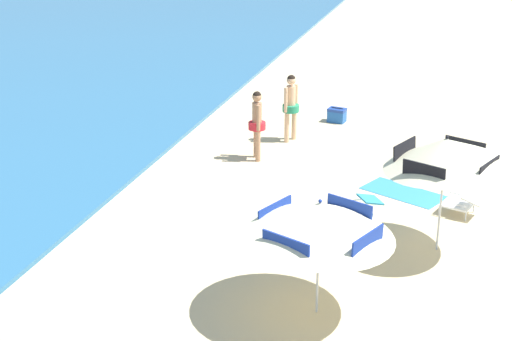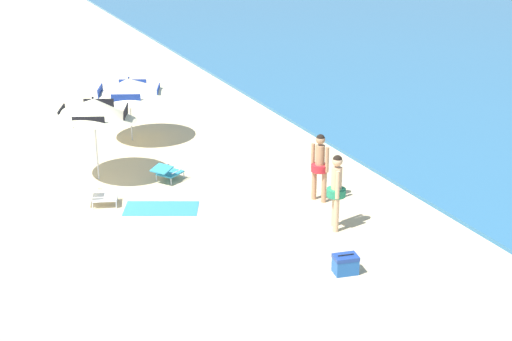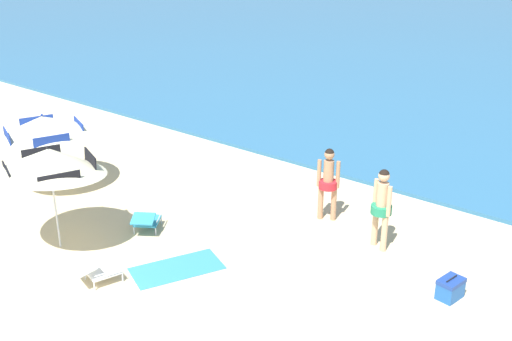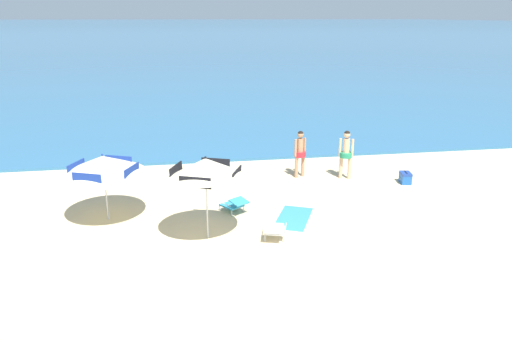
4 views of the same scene
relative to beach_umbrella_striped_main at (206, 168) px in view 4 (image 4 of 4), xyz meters
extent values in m
plane|color=#D1BA8E|center=(2.32, -2.53, -1.97)|extent=(800.00, 800.00, 0.00)
cube|color=#2D668E|center=(2.32, 407.01, -1.92)|extent=(800.00, 800.00, 0.10)
cylinder|color=silver|center=(0.00, 0.00, -0.86)|extent=(0.04, 0.04, 2.23)
cone|color=beige|center=(0.00, 0.00, 0.00)|extent=(2.64, 2.68, 0.78)
cube|color=black|center=(0.32, 0.76, -0.11)|extent=(0.77, 0.36, 0.29)
cube|color=black|center=(-0.76, 0.32, -0.11)|extent=(0.36, 0.77, 0.29)
cube|color=black|center=(-0.32, -0.76, -0.11)|extent=(0.77, 0.36, 0.29)
cube|color=black|center=(0.76, -0.32, -0.11)|extent=(0.36, 0.77, 0.29)
sphere|color=black|center=(0.00, 0.00, 0.29)|extent=(0.06, 0.06, 0.06)
cylinder|color=silver|center=(-2.81, 1.73, -1.00)|extent=(0.04, 0.04, 1.95)
cone|color=beige|center=(-2.81, 1.73, -0.30)|extent=(2.61, 2.63, 0.68)
cube|color=navy|center=(-2.48, 2.54, -0.42)|extent=(0.81, 0.37, 0.30)
cube|color=navy|center=(-3.62, 2.06, -0.42)|extent=(0.37, 0.81, 0.30)
cube|color=navy|center=(-3.15, 0.92, -0.42)|extent=(0.81, 0.37, 0.30)
cube|color=navy|center=(-2.00, 1.39, -0.42)|extent=(0.37, 0.81, 0.30)
sphere|color=navy|center=(-2.81, 1.73, 0.01)|extent=(0.06, 0.06, 0.06)
cube|color=white|center=(1.80, -0.28, -1.77)|extent=(0.67, 0.73, 0.04)
cube|color=white|center=(1.70, -0.61, -1.55)|extent=(0.60, 0.54, 0.13)
cylinder|color=silver|center=(1.65, 0.06, -1.88)|extent=(0.03, 0.03, 0.18)
cylinder|color=silver|center=(2.12, -0.08, -1.88)|extent=(0.03, 0.03, 0.18)
cylinder|color=silver|center=(1.48, -0.48, -1.88)|extent=(0.03, 0.03, 0.18)
cylinder|color=silver|center=(1.95, -0.62, -1.88)|extent=(0.03, 0.03, 0.18)
cylinder|color=silver|center=(1.53, -0.20, -1.65)|extent=(0.18, 0.52, 0.02)
cylinder|color=silver|center=(2.07, -0.36, -1.65)|extent=(0.18, 0.52, 0.02)
cube|color=teal|center=(0.85, 1.73, -1.77)|extent=(0.77, 0.79, 0.04)
cube|color=teal|center=(1.05, 1.45, -1.55)|extent=(0.64, 0.62, 0.12)
cylinder|color=silver|center=(0.49, 1.83, -1.88)|extent=(0.03, 0.03, 0.18)
cylinder|color=silver|center=(0.90, 2.10, -1.88)|extent=(0.03, 0.03, 0.18)
cylinder|color=silver|center=(0.81, 1.36, -1.88)|extent=(0.03, 0.03, 0.18)
cylinder|color=silver|center=(1.22, 1.63, -1.88)|extent=(0.03, 0.03, 0.18)
cylinder|color=silver|center=(0.62, 1.57, -1.65)|extent=(0.32, 0.46, 0.02)
cylinder|color=silver|center=(1.09, 1.89, -1.65)|extent=(0.32, 0.46, 0.02)
cylinder|color=tan|center=(3.88, 4.74, -1.54)|extent=(0.12, 0.12, 0.86)
cylinder|color=tan|center=(3.61, 4.61, -1.54)|extent=(0.12, 0.12, 0.86)
cylinder|color=red|center=(3.75, 4.67, -1.10)|extent=(0.43, 0.43, 0.18)
cylinder|color=tan|center=(3.75, 4.67, -0.81)|extent=(0.24, 0.24, 0.61)
cylinder|color=tan|center=(3.94, 4.76, -0.83)|extent=(0.09, 0.09, 0.64)
cylinder|color=tan|center=(3.55, 4.58, -0.83)|extent=(0.09, 0.09, 0.64)
sphere|color=tan|center=(3.75, 4.67, -0.36)|extent=(0.23, 0.23, 0.23)
sphere|color=black|center=(3.75, 4.67, -0.33)|extent=(0.21, 0.21, 0.21)
cylinder|color=#D8A87F|center=(5.20, 4.28, -1.53)|extent=(0.13, 0.13, 0.88)
cylinder|color=#D8A87F|center=(5.49, 4.15, -1.53)|extent=(0.13, 0.13, 0.88)
cylinder|color=#23845B|center=(5.35, 4.21, -1.07)|extent=(0.44, 0.44, 0.18)
cylinder|color=#D8A87F|center=(5.35, 4.21, -0.78)|extent=(0.24, 0.24, 0.62)
cylinder|color=#D8A87F|center=(5.15, 4.30, -0.80)|extent=(0.10, 0.10, 0.66)
cylinder|color=#D8A87F|center=(5.55, 4.12, -0.80)|extent=(0.10, 0.10, 0.66)
sphere|color=#D8A87F|center=(5.35, 4.21, -0.31)|extent=(0.24, 0.24, 0.24)
sphere|color=black|center=(5.35, 4.21, -0.29)|extent=(0.22, 0.22, 0.22)
cube|color=#1E56A8|center=(7.30, 3.33, -1.81)|extent=(0.42, 0.53, 0.32)
cube|color=navy|center=(7.30, 3.33, -1.61)|extent=(0.43, 0.55, 0.08)
cylinder|color=black|center=(7.30, 3.33, -1.56)|extent=(0.08, 0.34, 0.02)
cube|color=#3384BC|center=(2.60, 0.91, -1.97)|extent=(1.57, 2.01, 0.01)
camera|label=1|loc=(-13.45, -0.38, 4.76)|focal=53.65mm
camera|label=2|loc=(19.26, -4.13, 5.61)|focal=53.97mm
camera|label=3|loc=(10.71, -6.73, 4.68)|focal=44.43mm
camera|label=4|loc=(-0.70, -12.02, 3.76)|focal=34.08mm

